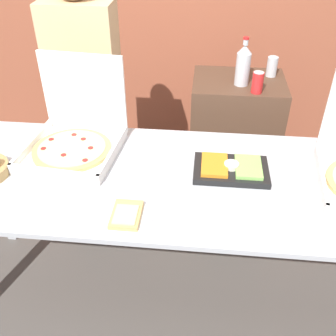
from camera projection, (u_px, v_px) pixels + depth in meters
name	position (u px, v px, depth m)	size (l,w,h in m)	color
ground_plane	(168.00, 295.00, 2.39)	(16.00, 16.00, 0.00)	#514C47
buffet_table	(168.00, 193.00, 1.91)	(2.38, 0.86, 0.91)	#B7BABF
pizza_box_near_left	(75.00, 135.00, 2.01)	(0.49, 0.51, 0.45)	white
paper_plate_front_center	(126.00, 216.00, 1.62)	(0.22, 0.22, 0.03)	white
veggie_tray	(231.00, 169.00, 1.87)	(0.35, 0.23, 0.05)	black
sideboard_podium	(232.00, 150.00, 2.74)	(0.57, 0.45, 1.04)	#4C3323
soda_bottle	(243.00, 65.00, 2.32)	(0.09, 0.09, 0.29)	#B7BCC1
soda_can_silver	(272.00, 66.00, 2.46)	(0.07, 0.07, 0.12)	silver
soda_can_colored	(258.00, 82.00, 2.26)	(0.07, 0.07, 0.12)	red
person_guest_cap	(89.00, 108.00, 2.41)	(0.40, 0.22, 1.75)	slate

